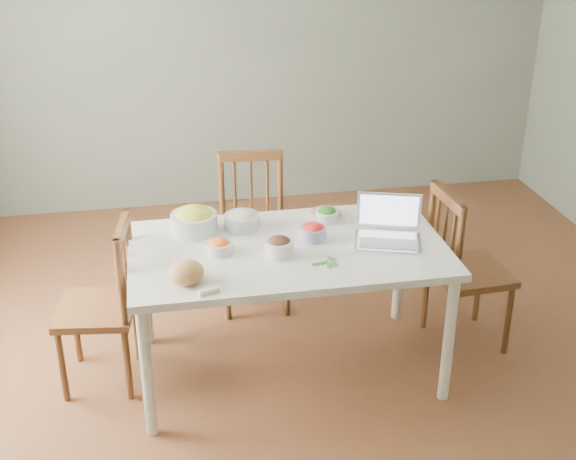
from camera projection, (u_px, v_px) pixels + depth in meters
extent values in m
cube|color=brown|center=(319.00, 360.00, 4.51)|extent=(5.00, 5.00, 0.00)
cube|color=#5E6659|center=(254.00, 46.00, 6.14)|extent=(5.00, 0.00, 2.70)
ellipsoid|color=#B87A45|center=(186.00, 272.00, 3.72)|extent=(0.23, 0.23, 0.11)
cube|color=white|center=(209.00, 291.00, 3.64)|extent=(0.11, 0.06, 0.03)
cylinder|color=tan|center=(326.00, 212.00, 4.48)|extent=(0.22, 0.22, 0.02)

